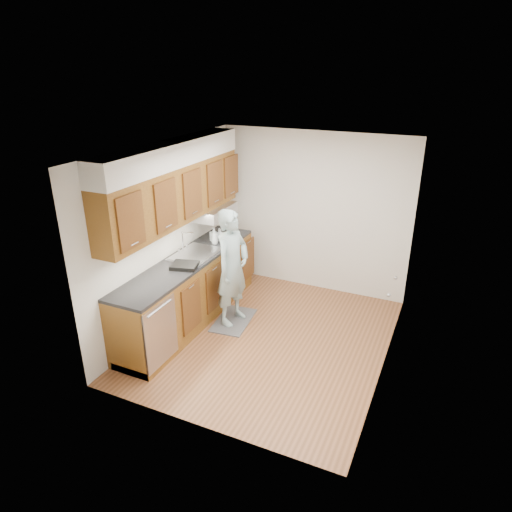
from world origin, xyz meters
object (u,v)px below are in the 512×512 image
at_px(soap_bottle_a, 215,236).
at_px(soap_bottle_c, 220,234).
at_px(person, 232,260).
at_px(dish_rack, 185,266).
at_px(soap_bottle_b, 214,234).

distance_m(soap_bottle_a, soap_bottle_c, 0.17).
distance_m(person, soap_bottle_a, 0.69).
xyz_separation_m(person, dish_rack, (-0.46, -0.46, 0.02)).
bearing_deg(soap_bottle_b, soap_bottle_c, 48.71).
height_order(soap_bottle_a, dish_rack, soap_bottle_a).
distance_m(soap_bottle_c, dish_rack, 1.07).
relative_size(soap_bottle_a, soap_bottle_c, 1.28).
xyz_separation_m(soap_bottle_b, soap_bottle_c, (0.06, 0.07, -0.01)).
bearing_deg(soap_bottle_c, soap_bottle_b, -131.29).
height_order(person, soap_bottle_b, person).
bearing_deg(dish_rack, soap_bottle_c, 78.21).
height_order(soap_bottle_b, dish_rack, soap_bottle_b).
height_order(person, dish_rack, person).
distance_m(soap_bottle_b, dish_rack, 1.01).
bearing_deg(dish_rack, person, 29.68).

